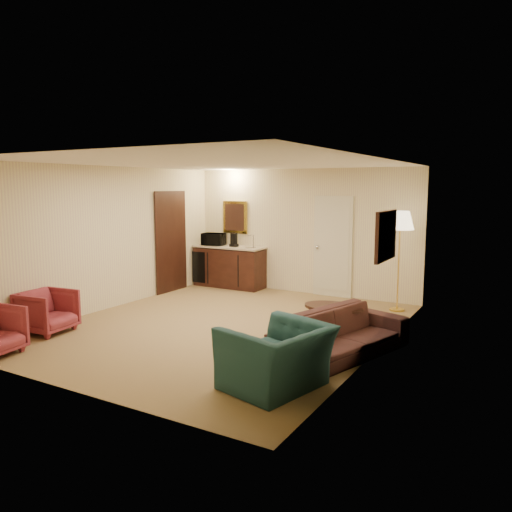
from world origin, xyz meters
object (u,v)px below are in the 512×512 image
at_px(waste_bin, 253,284).
at_px(microwave, 214,238).
at_px(floor_lamp, 399,261).
at_px(coffee_table, 333,323).
at_px(wetbar_cabinet, 229,266).
at_px(sofa, 341,326).
at_px(rose_chair_near, 47,309).
at_px(coffee_maker, 234,240).
at_px(teal_armchair, 277,347).

bearing_deg(waste_bin, microwave, 178.74).
bearing_deg(floor_lamp, coffee_table, -99.56).
xyz_separation_m(wetbar_cabinet, sofa, (3.80, -3.15, -0.05)).
relative_size(coffee_table, floor_lamp, 0.49).
height_order(rose_chair_near, coffee_maker, coffee_maker).
bearing_deg(coffee_maker, wetbar_cabinet, -176.85).
bearing_deg(wetbar_cabinet, microwave, -173.14).
distance_m(floor_lamp, microwave, 4.23).
distance_m(teal_armchair, waste_bin, 5.32).
bearing_deg(waste_bin, floor_lamp, -4.51).
xyz_separation_m(wetbar_cabinet, microwave, (-0.39, -0.05, 0.63)).
bearing_deg(wetbar_cabinet, rose_chair_near, -96.52).
height_order(waste_bin, coffee_maker, coffee_maker).
xyz_separation_m(coffee_table, floor_lamp, (0.37, 2.21, 0.65)).
distance_m(teal_armchair, floor_lamp, 4.23).
distance_m(wetbar_cabinet, sofa, 4.94).
relative_size(sofa, waste_bin, 7.07).
xyz_separation_m(wetbar_cabinet, floor_lamp, (3.82, -0.32, 0.45)).
distance_m(wetbar_cabinet, rose_chair_near, 4.41).
height_order(wetbar_cabinet, teal_armchair, teal_armchair).
distance_m(sofa, teal_armchair, 1.40).
bearing_deg(rose_chair_near, wetbar_cabinet, -13.65).
bearing_deg(rose_chair_near, coffee_table, -72.02).
relative_size(floor_lamp, waste_bin, 6.20).
distance_m(sofa, floor_lamp, 2.87).
distance_m(teal_armchair, coffee_table, 2.01).
xyz_separation_m(teal_armchair, rose_chair_near, (-4.05, 0.14, -0.11)).
height_order(wetbar_cabinet, coffee_maker, coffee_maker).
xyz_separation_m(teal_armchair, coffee_table, (-0.10, 2.00, -0.22)).
bearing_deg(microwave, rose_chair_near, -100.73).
height_order(rose_chair_near, coffee_table, rose_chair_near).
bearing_deg(microwave, teal_armchair, -57.92).
distance_m(wetbar_cabinet, waste_bin, 0.73).
bearing_deg(teal_armchair, wetbar_cabinet, -127.71).
distance_m(wetbar_cabinet, coffee_maker, 0.63).
relative_size(coffee_table, waste_bin, 3.04).
distance_m(teal_armchair, microwave, 5.99).
distance_m(floor_lamp, waste_bin, 3.27).
xyz_separation_m(waste_bin, microwave, (-1.04, 0.02, 0.94)).
xyz_separation_m(rose_chair_near, floor_lamp, (4.32, 4.06, 0.55)).
bearing_deg(wetbar_cabinet, sofa, -39.65).
bearing_deg(rose_chair_near, sofa, -81.19).
relative_size(teal_armchair, coffee_maker, 3.64).
distance_m(sofa, microwave, 5.26).
height_order(sofa, floor_lamp, floor_lamp).
height_order(sofa, rose_chair_near, sofa).
bearing_deg(wetbar_cabinet, coffee_table, -36.22).
bearing_deg(sofa, wetbar_cabinet, 67.43).
relative_size(wetbar_cabinet, coffee_maker, 5.46).
height_order(wetbar_cabinet, microwave, microwave).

